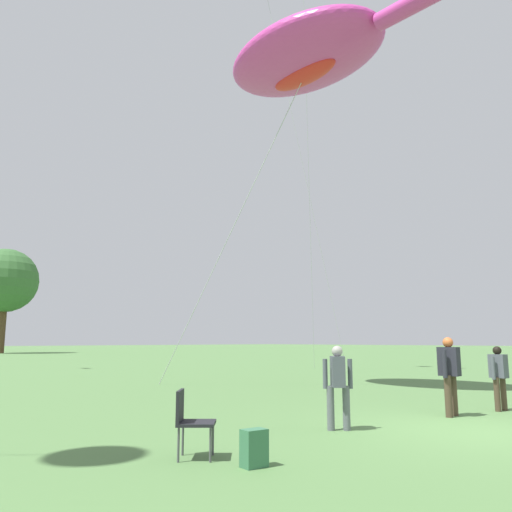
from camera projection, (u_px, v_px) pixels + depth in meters
ground_plane at (480, 431)px, 8.60m from camera, size 300.00×300.00×0.00m
big_show_kite at (315, 51)px, 16.68m from camera, size 4.01×17.04×11.57m
person_tall_center at (338, 381)px, 8.77m from camera, size 0.40×0.40×1.41m
person_photographer at (499, 373)px, 11.15m from camera, size 0.49×0.38×1.37m
person_grey_haired_man at (449, 370)px, 10.37m from camera, size 0.56×0.41×1.57m
folding_chair at (190, 417)px, 6.66m from camera, size 0.68×0.68×0.86m
backpack at (254, 448)px, 6.17m from camera, size 0.33×0.24×0.44m
small_kite_diamond_red at (304, 28)px, 26.43m from camera, size 4.31×3.23×19.51m
small_kite_bird_shape at (274, 31)px, 27.94m from camera, size 3.96×2.56×20.68m
tree_shrub_far at (5, 281)px, 62.25m from camera, size 7.72×7.72×12.59m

